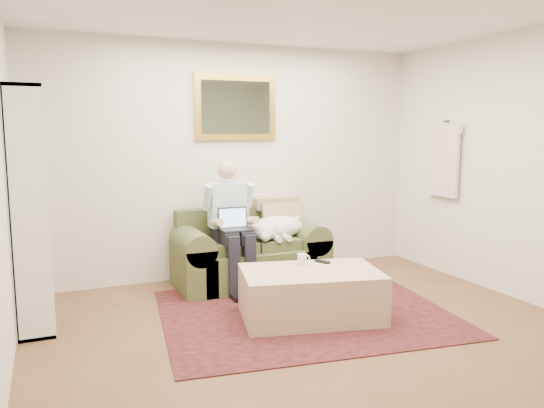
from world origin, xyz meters
TOP-DOWN VIEW (x-y plane):
  - room_shell at (0.00, 0.35)m, footprint 4.51×5.00m
  - rug at (0.13, 0.96)m, footprint 2.77×2.32m
  - sofa at (0.01, 2.06)m, footprint 1.60×0.81m
  - seated_man at (-0.23, 1.92)m, footprint 0.53×0.75m
  - laptop at (-0.23, 1.85)m, footprint 0.31×0.25m
  - sleeping_dog at (0.30, 1.98)m, footprint 0.66×0.41m
  - ottoman at (0.12, 0.83)m, footprint 1.33×1.00m
  - coffee_mug at (0.14, 1.04)m, footprint 0.08×0.08m
  - tv_remote at (0.35, 1.03)m, footprint 0.11×0.16m
  - bookshelf at (-2.10, 1.60)m, footprint 0.28×0.80m
  - wall_mirror at (0.01, 2.47)m, footprint 0.94×0.04m
  - hanging_shirt at (2.19, 1.60)m, footprint 0.06×0.52m

SIDE VIEW (x-z plane):
  - rug at x=0.13m, z-range 0.00..0.01m
  - ottoman at x=0.12m, z-range 0.00..0.43m
  - sofa at x=0.01m, z-range -0.20..0.75m
  - tv_remote at x=0.35m, z-range 0.43..0.45m
  - coffee_mug at x=0.14m, z-range 0.43..0.53m
  - sleeping_dog at x=0.30m, z-range 0.49..0.73m
  - seated_man at x=-0.23m, z-range 0.00..1.34m
  - laptop at x=-0.23m, z-range 0.59..0.82m
  - bookshelf at x=-2.10m, z-range 0.00..2.00m
  - room_shell at x=0.00m, z-range 0.00..2.61m
  - hanging_shirt at x=2.19m, z-range 0.90..1.80m
  - wall_mirror at x=0.01m, z-range 1.54..2.26m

